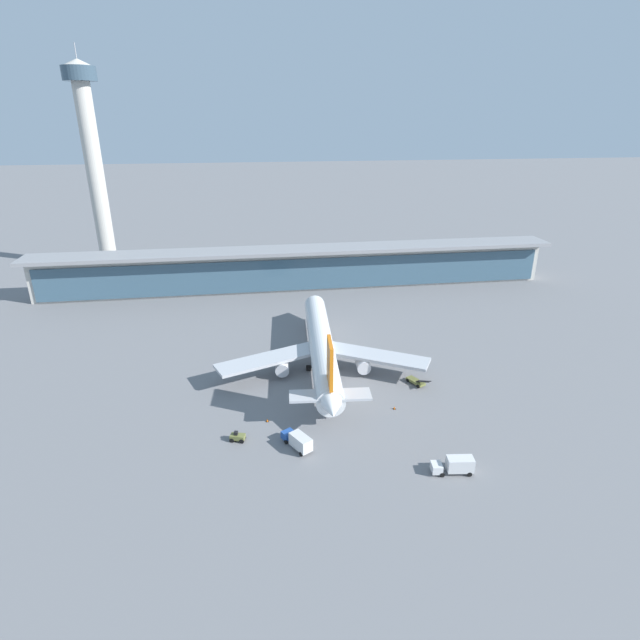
{
  "coord_description": "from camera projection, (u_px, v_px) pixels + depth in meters",
  "views": [
    {
      "loc": [
        -18.37,
        -107.82,
        58.44
      ],
      "look_at": [
        0.0,
        14.08,
        8.19
      ],
      "focal_mm": 28.29,
      "sensor_mm": 36.0,
      "label": 1
    }
  ],
  "objects": [
    {
      "name": "ground_plane",
      "position": [
        329.0,
        372.0,
        123.32
      ],
      "size": [
        1200.0,
        1200.0,
        0.0
      ],
      "primitive_type": "plane",
      "color": "slate"
    },
    {
      "name": "airliner_on_stand",
      "position": [
        322.0,
        347.0,
        123.84
      ],
      "size": [
        51.32,
        66.96,
        17.82
      ],
      "color": "white",
      "rests_on": "ground"
    },
    {
      "name": "service_truck_near_nose_blue",
      "position": [
        298.0,
        441.0,
        94.69
      ],
      "size": [
        5.66,
        7.47,
        3.1
      ],
      "color": "#234C9E",
      "rests_on": "ground"
    },
    {
      "name": "service_truck_under_wing_olive",
      "position": [
        238.0,
        437.0,
        97.15
      ],
      "size": [
        3.24,
        2.48,
        2.05
      ],
      "color": "olive",
      "rests_on": "ground"
    },
    {
      "name": "service_truck_mid_apron_olive",
      "position": [
        416.0,
        381.0,
        117.5
      ],
      "size": [
        4.21,
        6.7,
        2.7
      ],
      "color": "olive",
      "rests_on": "ground"
    },
    {
      "name": "service_truck_by_tail_white",
      "position": [
        455.0,
        465.0,
        88.11
      ],
      "size": [
        7.52,
        3.16,
        3.1
      ],
      "color": "silver",
      "rests_on": "ground"
    },
    {
      "name": "terminal_building",
      "position": [
        299.0,
        267.0,
        180.39
      ],
      "size": [
        183.6,
        12.8,
        15.2
      ],
      "color": "beige",
      "rests_on": "ground"
    },
    {
      "name": "control_tower",
      "position": [
        92.0,
        154.0,
        191.78
      ],
      "size": [
        12.0,
        12.0,
        82.2
      ],
      "color": "beige",
      "rests_on": "ground"
    },
    {
      "name": "safety_cone_alpha",
      "position": [
        394.0,
        408.0,
        107.82
      ],
      "size": [
        0.62,
        0.62,
        0.7
      ],
      "color": "orange",
      "rests_on": "ground"
    },
    {
      "name": "safety_cone_bravo",
      "position": [
        267.0,
        420.0,
        103.45
      ],
      "size": [
        0.62,
        0.62,
        0.7
      ],
      "color": "orange",
      "rests_on": "ground"
    }
  ]
}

